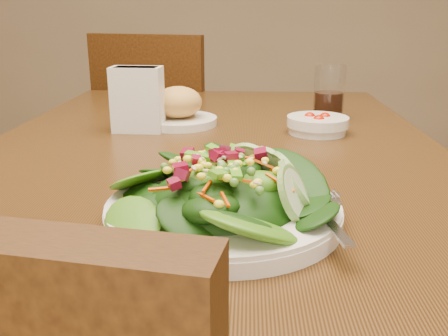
# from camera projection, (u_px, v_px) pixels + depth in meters

# --- Properties ---
(dining_table) EXTENTS (0.90, 1.40, 0.75)m
(dining_table) POSITION_uv_depth(u_px,v_px,m) (211.00, 198.00, 0.98)
(dining_table) COLOR #4B2F12
(dining_table) RESTS_ON ground_plane
(chair_far) EXTENTS (0.53, 0.53, 0.93)m
(chair_far) POSITION_uv_depth(u_px,v_px,m) (165.00, 153.00, 1.86)
(chair_far) COLOR #48270B
(chair_far) RESTS_ON ground_plane
(salad_plate) EXTENTS (0.30, 0.29, 0.09)m
(salad_plate) POSITION_uv_depth(u_px,v_px,m) (231.00, 197.00, 0.62)
(salad_plate) COLOR white
(salad_plate) RESTS_ON dining_table
(bread_plate) EXTENTS (0.18, 0.18, 0.09)m
(bread_plate) POSITION_uv_depth(u_px,v_px,m) (178.00, 109.00, 1.13)
(bread_plate) COLOR white
(bread_plate) RESTS_ON dining_table
(tomato_bowl) EXTENTS (0.13, 0.13, 0.04)m
(tomato_bowl) POSITION_uv_depth(u_px,v_px,m) (317.00, 124.00, 1.06)
(tomato_bowl) COLOR white
(tomato_bowl) RESTS_ON dining_table
(drinking_glass) EXTENTS (0.07, 0.07, 0.13)m
(drinking_glass) POSITION_uv_depth(u_px,v_px,m) (329.00, 96.00, 1.19)
(drinking_glass) COLOR silver
(drinking_glass) RESTS_ON dining_table
(napkin_holder) EXTENTS (0.11, 0.06, 0.14)m
(napkin_holder) POSITION_uv_depth(u_px,v_px,m) (137.00, 98.00, 1.06)
(napkin_holder) COLOR white
(napkin_holder) RESTS_ON dining_table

